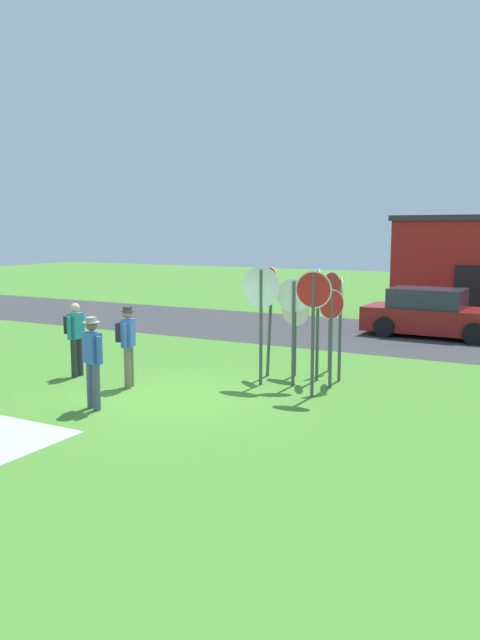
% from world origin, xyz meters
% --- Properties ---
extents(ground_plane, '(80.00, 80.00, 0.00)m').
position_xyz_m(ground_plane, '(0.00, 0.00, 0.00)').
color(ground_plane, '#47842D').
extents(street_asphalt, '(60.00, 6.40, 0.01)m').
position_xyz_m(street_asphalt, '(0.00, 9.41, 0.00)').
color(street_asphalt, '#38383A').
rests_on(street_asphalt, ground).
extents(building_background, '(5.90, 4.25, 3.85)m').
position_xyz_m(building_background, '(3.81, 15.10, 1.93)').
color(building_background, '#B2231E').
rests_on(building_background, ground).
extents(parked_car_on_street, '(4.34, 2.10, 1.51)m').
position_xyz_m(parked_car_on_street, '(3.16, 10.03, 0.69)').
color(parked_car_on_street, maroon).
rests_on(parked_car_on_street, ground).
extents(stop_sign_center_cluster, '(0.34, 0.76, 2.32)m').
position_xyz_m(stop_sign_center_cluster, '(2.56, 2.99, 1.60)').
color(stop_sign_center_cluster, '#474C4C').
rests_on(stop_sign_center_cluster, ground).
extents(stop_sign_leaning_right, '(0.38, 0.63, 2.49)m').
position_xyz_m(stop_sign_leaning_right, '(2.11, 2.80, 1.70)').
color(stop_sign_leaning_right, '#474C4C').
rests_on(stop_sign_leaning_right, ground).
extents(stop_sign_far_back, '(0.67, 0.29, 2.32)m').
position_xyz_m(stop_sign_far_back, '(1.84, 2.08, 1.57)').
color(stop_sign_far_back, '#474C4C').
rests_on(stop_sign_far_back, ground).
extents(stop_sign_rear_right, '(0.37, 0.53, 2.10)m').
position_xyz_m(stop_sign_rear_right, '(2.60, 2.30, 1.40)').
color(stop_sign_rear_right, '#474C4C').
rests_on(stop_sign_rear_right, ground).
extents(stop_sign_rear_left, '(0.74, 0.08, 2.53)m').
position_xyz_m(stop_sign_rear_left, '(2.54, 1.42, 1.73)').
color(stop_sign_rear_left, '#474C4C').
rests_on(stop_sign_rear_left, ground).
extents(stop_sign_tallest, '(0.58, 0.43, 2.50)m').
position_xyz_m(stop_sign_tallest, '(0.98, 2.72, 1.69)').
color(stop_sign_tallest, '#474C4C').
rests_on(stop_sign_tallest, ground).
extents(stop_sign_leaning_left, '(0.25, 0.70, 2.36)m').
position_xyz_m(stop_sign_leaning_left, '(2.01, 3.86, 1.61)').
color(stop_sign_leaning_left, '#474C4C').
rests_on(stop_sign_leaning_left, ground).
extents(stop_sign_nearest, '(0.88, 0.07, 2.56)m').
position_xyz_m(stop_sign_nearest, '(1.17, 1.87, 1.78)').
color(stop_sign_nearest, '#474C4C').
rests_on(stop_sign_nearest, ground).
extents(stop_sign_low_front, '(0.77, 0.20, 1.95)m').
position_xyz_m(stop_sign_low_front, '(1.50, 2.97, 1.33)').
color(stop_sign_low_front, '#474C4C').
rests_on(stop_sign_low_front, ground).
extents(person_in_dark_shirt, '(0.44, 0.54, 1.74)m').
position_xyz_m(person_in_dark_shirt, '(-1.21, 0.33, 1.01)').
color(person_in_dark_shirt, '#7A6B56').
rests_on(person_in_dark_shirt, ground).
extents(person_holding_notes, '(0.54, 0.32, 1.74)m').
position_xyz_m(person_holding_notes, '(-0.74, -1.29, 0.98)').
color(person_holding_notes, '#4C5670').
rests_on(person_holding_notes, ground).
extents(person_on_left, '(0.38, 0.57, 1.69)m').
position_xyz_m(person_on_left, '(-2.89, 0.58, 0.98)').
color(person_on_left, '#2D2D33').
rests_on(person_on_left, ground).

